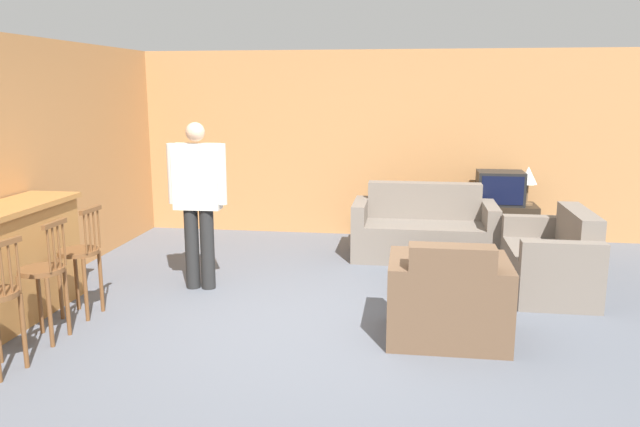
% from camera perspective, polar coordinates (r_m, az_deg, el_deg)
% --- Properties ---
extents(ground_plane, '(24.00, 24.00, 0.00)m').
position_cam_1_polar(ground_plane, '(5.59, -0.08, -10.52)').
color(ground_plane, '#565B66').
extents(wall_back, '(9.40, 0.08, 2.60)m').
position_cam_1_polar(wall_back, '(8.89, 3.39, 6.35)').
color(wall_back, '#B27A47').
rests_on(wall_back, ground_plane).
extents(wall_left, '(0.08, 8.70, 2.60)m').
position_cam_1_polar(wall_left, '(7.58, -22.52, 4.60)').
color(wall_left, '#B27A47').
rests_on(wall_left, ground_plane).
extents(bar_chair_mid, '(0.37, 0.37, 1.03)m').
position_cam_1_polar(bar_chair_mid, '(5.67, -23.94, -5.49)').
color(bar_chair_mid, brown).
rests_on(bar_chair_mid, ground_plane).
extents(bar_chair_far, '(0.39, 0.39, 1.03)m').
position_cam_1_polar(bar_chair_far, '(6.15, -21.05, -3.97)').
color(bar_chair_far, brown).
rests_on(bar_chair_far, ground_plane).
extents(couch_far, '(1.74, 0.84, 0.90)m').
position_cam_1_polar(couch_far, '(7.88, 9.45, -1.64)').
color(couch_far, '#70665B').
rests_on(couch_far, ground_plane).
extents(armchair_near, '(0.99, 0.80, 0.88)m').
position_cam_1_polar(armchair_near, '(5.37, 11.61, -7.98)').
color(armchair_near, brown).
rests_on(armchair_near, ground_plane).
extents(loveseat_right, '(0.77, 1.36, 0.87)m').
position_cam_1_polar(loveseat_right, '(6.90, 20.46, -4.14)').
color(loveseat_right, '#70665B').
rests_on(loveseat_right, ground_plane).
extents(coffee_table, '(0.63, 0.99, 0.37)m').
position_cam_1_polar(coffee_table, '(6.69, 10.79, -4.14)').
color(coffee_table, brown).
rests_on(coffee_table, ground_plane).
extents(tv_unit, '(0.97, 0.53, 0.56)m').
position_cam_1_polar(tv_unit, '(8.69, 15.95, -1.00)').
color(tv_unit, '#2D2319').
rests_on(tv_unit, ground_plane).
extents(tv, '(0.60, 0.47, 0.44)m').
position_cam_1_polar(tv, '(8.59, 16.14, 2.26)').
color(tv, black).
rests_on(tv, tv_unit).
extents(book_on_table, '(0.22, 0.18, 0.03)m').
position_cam_1_polar(book_on_table, '(6.89, 10.73, -3.13)').
color(book_on_table, '#33704C').
rests_on(book_on_table, coffee_table).
extents(table_lamp, '(0.24, 0.24, 0.51)m').
position_cam_1_polar(table_lamp, '(8.63, 18.49, 3.19)').
color(table_lamp, brown).
rests_on(table_lamp, tv_unit).
extents(person_by_window, '(0.62, 0.20, 1.75)m').
position_cam_1_polar(person_by_window, '(6.56, -11.12, 1.52)').
color(person_by_window, black).
rests_on(person_by_window, ground_plane).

